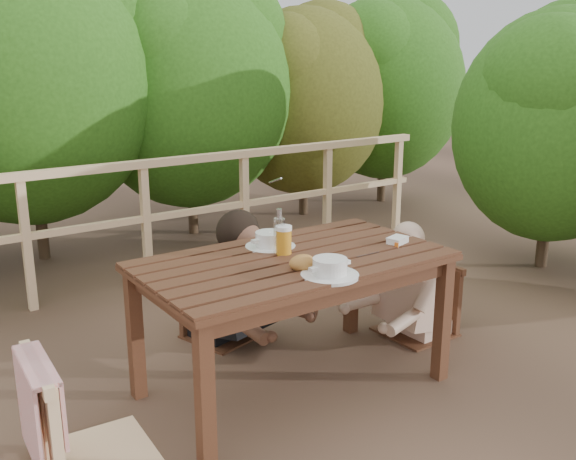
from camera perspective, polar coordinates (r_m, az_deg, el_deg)
ground at (r=3.76m, az=0.45°, el=-13.50°), size 60.00×60.00×0.00m
table at (r=3.60m, az=0.46°, el=-8.27°), size 1.62×0.91×0.75m
chair_left at (r=3.05m, az=-16.90°, el=-10.52°), size 0.54×0.54×1.04m
chair_far at (r=4.23m, az=-5.80°, el=-3.76°), size 0.53×0.53×0.87m
chair_right at (r=4.33m, az=11.29°, el=-3.45°), size 0.44×0.44×0.88m
woman at (r=4.18m, az=-6.02°, el=-0.74°), size 0.69×0.78×1.33m
diner_right at (r=4.29m, az=11.71°, el=-0.83°), size 0.64×0.53×1.28m
railing at (r=5.23m, az=-12.28°, el=0.50°), size 5.60×0.10×1.01m
hedge_row at (r=6.32m, az=-13.95°, el=15.73°), size 6.60×1.60×3.80m
soup_near at (r=3.19m, az=3.68°, el=-3.30°), size 0.29×0.29×0.10m
soup_far at (r=3.65m, az=-1.55°, el=-0.90°), size 0.28×0.28×0.09m
bread_roll at (r=3.28m, az=1.25°, el=-2.88°), size 0.14×0.11×0.08m
beer_glass at (r=3.50m, az=-0.37°, el=-0.98°), size 0.09×0.09×0.17m
bottle at (r=3.49m, az=-0.77°, el=-0.21°), size 0.06×0.06×0.26m
butter_tub at (r=3.75m, az=9.53°, el=-0.98°), size 0.14×0.12×0.05m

